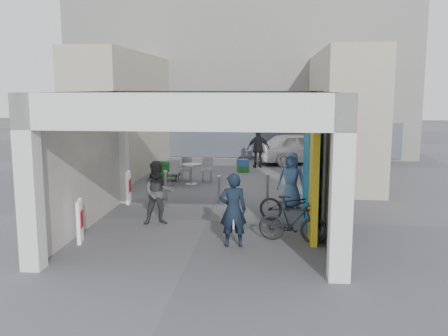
# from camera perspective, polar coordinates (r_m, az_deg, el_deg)

# --- Properties ---
(ground) EXTENTS (90.00, 90.00, 0.00)m
(ground) POSITION_cam_1_polar(r_m,az_deg,el_deg) (13.73, -1.86, -6.01)
(ground) COLOR #515156
(ground) RESTS_ON ground
(arcade_canopy) EXTENTS (6.40, 6.45, 6.40)m
(arcade_canopy) POSITION_cam_1_polar(r_m,az_deg,el_deg) (12.45, 0.08, 3.21)
(arcade_canopy) COLOR silver
(arcade_canopy) RESTS_ON ground
(far_building) EXTENTS (18.00, 4.08, 8.00)m
(far_building) POSITION_cam_1_polar(r_m,az_deg,el_deg) (27.20, 1.90, 9.98)
(far_building) COLOR silver
(far_building) RESTS_ON ground
(plaza_bldg_left) EXTENTS (2.00, 9.00, 5.00)m
(plaza_bldg_left) POSITION_cam_1_polar(r_m,az_deg,el_deg) (21.59, -11.30, 6.07)
(plaza_bldg_left) COLOR #A59C88
(plaza_bldg_left) RESTS_ON ground
(plaza_bldg_right) EXTENTS (2.00, 9.00, 5.00)m
(plaza_bldg_right) POSITION_cam_1_polar(r_m,az_deg,el_deg) (20.87, 13.23, 5.91)
(plaza_bldg_right) COLOR #A59C88
(plaza_bldg_right) RESTS_ON ground
(bollard_left) EXTENTS (0.09, 0.09, 0.95)m
(bollard_left) POSITION_cam_1_polar(r_m,az_deg,el_deg) (16.21, -6.67, -2.01)
(bollard_left) COLOR gray
(bollard_left) RESTS_ON ground
(bollard_center) EXTENTS (0.09, 0.09, 0.84)m
(bollard_center) POSITION_cam_1_polar(r_m,az_deg,el_deg) (15.78, -0.60, -2.44)
(bollard_center) COLOR gray
(bollard_center) RESTS_ON ground
(bollard_right) EXTENTS (0.09, 0.09, 0.90)m
(bollard_right) POSITION_cam_1_polar(r_m,az_deg,el_deg) (15.87, 4.99, -2.30)
(bollard_right) COLOR gray
(bollard_right) RESTS_ON ground
(advert_board_near) EXTENTS (0.21, 0.55, 1.00)m
(advert_board_near) POSITION_cam_1_polar(r_m,az_deg,el_deg) (12.23, -16.15, -5.83)
(advert_board_near) COLOR silver
(advert_board_near) RESTS_ON ground
(advert_board_far) EXTENTS (0.17, 0.56, 1.00)m
(advert_board_far) POSITION_cam_1_polar(r_m,az_deg,el_deg) (15.94, -10.85, -2.17)
(advert_board_far) COLOR silver
(advert_board_far) RESTS_ON ground
(cafe_set) EXTENTS (1.54, 1.24, 0.93)m
(cafe_set) POSITION_cam_1_polar(r_m,az_deg,el_deg) (19.06, -3.96, -0.73)
(cafe_set) COLOR #9B9BA0
(cafe_set) RESTS_ON ground
(produce_stand) EXTENTS (1.11, 0.60, 0.73)m
(produce_stand) POSITION_cam_1_polar(r_m,az_deg,el_deg) (19.66, -6.73, -0.58)
(produce_stand) COLOR black
(produce_stand) RESTS_ON ground
(crate_stack) EXTENTS (0.55, 0.49, 0.56)m
(crate_stack) POSITION_cam_1_polar(r_m,az_deg,el_deg) (21.45, 2.18, 0.26)
(crate_stack) COLOR #175122
(crate_stack) RESTS_ON ground
(border_collie) EXTENTS (0.26, 0.51, 0.70)m
(border_collie) POSITION_cam_1_polar(r_m,az_deg,el_deg) (13.00, 1.40, -5.61)
(border_collie) COLOR black
(border_collie) RESTS_ON ground
(man_with_dog) EXTENTS (0.67, 0.49, 1.70)m
(man_with_dog) POSITION_cam_1_polar(r_m,az_deg,el_deg) (11.34, 1.04, -4.82)
(man_with_dog) COLOR black
(man_with_dog) RESTS_ON ground
(man_back_turned) EXTENTS (0.96, 0.84, 1.69)m
(man_back_turned) POSITION_cam_1_polar(r_m,az_deg,el_deg) (13.30, -7.52, -2.83)
(man_back_turned) COLOR #3A3B3D
(man_back_turned) RESTS_ON ground
(man_elderly) EXTENTS (0.91, 0.67, 1.69)m
(man_elderly) POSITION_cam_1_polar(r_m,az_deg,el_deg) (15.19, 7.67, -1.34)
(man_elderly) COLOR #577AA9
(man_elderly) RESTS_ON ground
(man_crates) EXTENTS (1.10, 0.65, 1.75)m
(man_crates) POSITION_cam_1_polar(r_m,az_deg,el_deg) (22.67, 3.95, 2.24)
(man_crates) COLOR black
(man_crates) RESTS_ON ground
(bicycle_front) EXTENTS (1.99, 1.23, 0.99)m
(bicycle_front) POSITION_cam_1_polar(r_m,az_deg,el_deg) (13.50, 7.87, -4.20)
(bicycle_front) COLOR black
(bicycle_front) RESTS_ON ground
(bicycle_rear) EXTENTS (1.68, 0.79, 0.97)m
(bicycle_rear) POSITION_cam_1_polar(r_m,az_deg,el_deg) (11.86, 7.84, -6.10)
(bicycle_rear) COLOR black
(bicycle_rear) RESTS_ON ground
(white_van) EXTENTS (4.73, 3.30, 1.49)m
(white_van) POSITION_cam_1_polar(r_m,az_deg,el_deg) (24.20, 8.67, 2.29)
(white_van) COLOR white
(white_van) RESTS_ON ground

